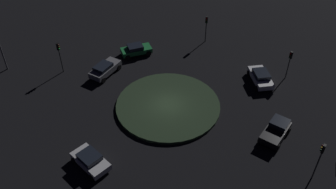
{
  "coord_description": "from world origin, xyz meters",
  "views": [
    {
      "loc": [
        15.34,
        -25.42,
        26.38
      ],
      "look_at": [
        0.0,
        0.0,
        1.7
      ],
      "focal_mm": 38.74,
      "sensor_mm": 36.0,
      "label": 1
    }
  ],
  "objects_px": {
    "car_grey": "(105,69)",
    "traffic_light_north": "(206,24)",
    "car_white": "(261,77)",
    "traffic_light_east": "(321,155)",
    "car_black": "(276,131)",
    "traffic_light_west": "(59,52)",
    "car_green": "(136,50)",
    "car_silver": "(90,160)",
    "traffic_light_northeast": "(290,60)"
  },
  "relations": [
    {
      "from": "car_black",
      "to": "traffic_light_east",
      "type": "height_order",
      "value": "traffic_light_east"
    },
    {
      "from": "car_grey",
      "to": "car_silver",
      "type": "bearing_deg",
      "value": -146.8
    },
    {
      "from": "traffic_light_northeast",
      "to": "traffic_light_west",
      "type": "bearing_deg",
      "value": -22.96
    },
    {
      "from": "car_grey",
      "to": "car_black",
      "type": "height_order",
      "value": "car_black"
    },
    {
      "from": "car_black",
      "to": "traffic_light_northeast",
      "type": "distance_m",
      "value": 10.49
    },
    {
      "from": "car_silver",
      "to": "traffic_light_west",
      "type": "height_order",
      "value": "traffic_light_west"
    },
    {
      "from": "car_silver",
      "to": "traffic_light_north",
      "type": "distance_m",
      "value": 24.98
    },
    {
      "from": "traffic_light_north",
      "to": "traffic_light_northeast",
      "type": "height_order",
      "value": "traffic_light_north"
    },
    {
      "from": "car_white",
      "to": "traffic_light_northeast",
      "type": "relative_size",
      "value": 1.18
    },
    {
      "from": "car_black",
      "to": "traffic_light_east",
      "type": "relative_size",
      "value": 0.93
    },
    {
      "from": "car_grey",
      "to": "car_white",
      "type": "bearing_deg",
      "value": -63.96
    },
    {
      "from": "car_white",
      "to": "traffic_light_northeast",
      "type": "bearing_deg",
      "value": 96.34
    },
    {
      "from": "traffic_light_west",
      "to": "car_green",
      "type": "bearing_deg",
      "value": 50.4
    },
    {
      "from": "car_grey",
      "to": "car_green",
      "type": "relative_size",
      "value": 1.02
    },
    {
      "from": "traffic_light_west",
      "to": "traffic_light_east",
      "type": "xyz_separation_m",
      "value": [
        30.32,
        -0.46,
        0.16
      ]
    },
    {
      "from": "traffic_light_west",
      "to": "car_white",
      "type": "bearing_deg",
      "value": 21.65
    },
    {
      "from": "car_white",
      "to": "car_black",
      "type": "relative_size",
      "value": 1.1
    },
    {
      "from": "car_white",
      "to": "traffic_light_north",
      "type": "distance_m",
      "value": 11.01
    },
    {
      "from": "traffic_light_northeast",
      "to": "car_black",
      "type": "bearing_deg",
      "value": 50.09
    },
    {
      "from": "traffic_light_north",
      "to": "car_green",
      "type": "bearing_deg",
      "value": -50.15
    },
    {
      "from": "traffic_light_east",
      "to": "car_white",
      "type": "bearing_deg",
      "value": -45.46
    },
    {
      "from": "car_green",
      "to": "traffic_light_west",
      "type": "distance_m",
      "value": 9.77
    },
    {
      "from": "car_grey",
      "to": "traffic_light_west",
      "type": "bearing_deg",
      "value": 115.09
    },
    {
      "from": "car_white",
      "to": "traffic_light_west",
      "type": "distance_m",
      "value": 23.99
    },
    {
      "from": "traffic_light_west",
      "to": "traffic_light_north",
      "type": "bearing_deg",
      "value": 48.09
    },
    {
      "from": "car_grey",
      "to": "traffic_light_north",
      "type": "height_order",
      "value": "traffic_light_north"
    },
    {
      "from": "car_grey",
      "to": "traffic_light_north",
      "type": "bearing_deg",
      "value": -28.38
    },
    {
      "from": "traffic_light_west",
      "to": "traffic_light_east",
      "type": "relative_size",
      "value": 0.95
    },
    {
      "from": "car_silver",
      "to": "car_black",
      "type": "relative_size",
      "value": 1.05
    },
    {
      "from": "car_grey",
      "to": "car_black",
      "type": "relative_size",
      "value": 1.07
    },
    {
      "from": "car_white",
      "to": "traffic_light_north",
      "type": "relative_size",
      "value": 1.15
    },
    {
      "from": "car_black",
      "to": "traffic_light_northeast",
      "type": "bearing_deg",
      "value": -163.77
    },
    {
      "from": "car_silver",
      "to": "traffic_light_northeast",
      "type": "height_order",
      "value": "traffic_light_northeast"
    },
    {
      "from": "car_silver",
      "to": "traffic_light_northeast",
      "type": "bearing_deg",
      "value": -103.35
    },
    {
      "from": "car_green",
      "to": "traffic_light_northeast",
      "type": "relative_size",
      "value": 1.12
    },
    {
      "from": "traffic_light_east",
      "to": "car_green",
      "type": "bearing_deg",
      "value": -12.77
    },
    {
      "from": "traffic_light_east",
      "to": "traffic_light_west",
      "type": "bearing_deg",
      "value": 4.73
    },
    {
      "from": "car_green",
      "to": "traffic_light_west",
      "type": "height_order",
      "value": "traffic_light_west"
    },
    {
      "from": "car_grey",
      "to": "car_green",
      "type": "bearing_deg",
      "value": -7.66
    },
    {
      "from": "car_white",
      "to": "traffic_light_east",
      "type": "distance_m",
      "value": 14.25
    },
    {
      "from": "car_green",
      "to": "car_black",
      "type": "distance_m",
      "value": 20.97
    },
    {
      "from": "car_grey",
      "to": "traffic_light_north",
      "type": "xyz_separation_m",
      "value": [
        7.01,
        13.09,
        1.91
      ]
    },
    {
      "from": "car_black",
      "to": "traffic_light_northeast",
      "type": "relative_size",
      "value": 1.07
    },
    {
      "from": "traffic_light_west",
      "to": "traffic_light_east",
      "type": "height_order",
      "value": "traffic_light_east"
    },
    {
      "from": "car_white",
      "to": "car_black",
      "type": "xyz_separation_m",
      "value": [
        4.39,
        -7.72,
        0.06
      ]
    },
    {
      "from": "car_silver",
      "to": "car_white",
      "type": "relative_size",
      "value": 0.95
    },
    {
      "from": "car_silver",
      "to": "traffic_light_northeast",
      "type": "xyz_separation_m",
      "value": [
        11.26,
        22.44,
        1.93
      ]
    },
    {
      "from": "traffic_light_east",
      "to": "car_black",
      "type": "bearing_deg",
      "value": -30.33
    },
    {
      "from": "traffic_light_west",
      "to": "traffic_light_northeast",
      "type": "xyz_separation_m",
      "value": [
        23.8,
        12.89,
        -0.24
      ]
    },
    {
      "from": "traffic_light_west",
      "to": "car_grey",
      "type": "bearing_deg",
      "value": 20.9
    }
  ]
}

